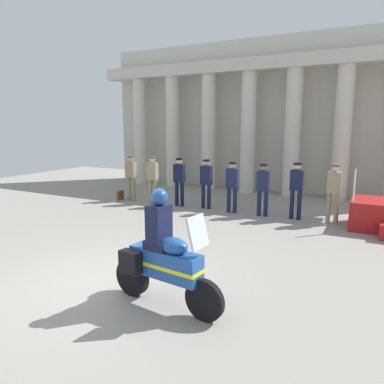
{
  "coord_description": "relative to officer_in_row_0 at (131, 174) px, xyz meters",
  "views": [
    {
      "loc": [
        4.28,
        -4.68,
        2.84
      ],
      "look_at": [
        0.29,
        3.0,
        1.23
      ],
      "focal_mm": 33.49,
      "sensor_mm": 36.0,
      "label": 1
    }
  ],
  "objects": [
    {
      "name": "officer_in_row_2",
      "position": [
        2.1,
        0.01,
        -0.0
      ],
      "size": [
        0.39,
        0.24,
        1.71
      ],
      "rotation": [
        0.0,
        0.0,
        3.17
      ],
      "color": "black",
      "rests_on": "ground_plane"
    },
    {
      "name": "officer_in_row_5",
      "position": [
        5.14,
        -0.04,
        -0.03
      ],
      "size": [
        0.39,
        0.24,
        1.66
      ],
      "rotation": [
        0.0,
        0.0,
        3.17
      ],
      "color": "#191E42",
      "rests_on": "ground_plane"
    },
    {
      "name": "officer_in_row_0",
      "position": [
        0.0,
        0.0,
        0.0
      ],
      "size": [
        0.39,
        0.24,
        1.71
      ],
      "rotation": [
        0.0,
        0.0,
        3.17
      ],
      "color": "#847A5B",
      "rests_on": "ground_plane"
    },
    {
      "name": "briefcase_on_ground",
      "position": [
        -0.46,
        -0.11,
        -0.83
      ],
      "size": [
        0.1,
        0.32,
        0.36
      ],
      "primitive_type": "cube",
      "color": "brown",
      "rests_on": "ground_plane"
    },
    {
      "name": "officer_in_row_3",
      "position": [
        3.11,
        0.08,
        -0.01
      ],
      "size": [
        0.39,
        0.24,
        1.7
      ],
      "rotation": [
        0.0,
        0.0,
        3.17
      ],
      "color": "#141938",
      "rests_on": "ground_plane"
    },
    {
      "name": "motorcycle_with_rider",
      "position": [
        5.39,
        -6.39,
        -0.22
      ],
      "size": [
        2.09,
        0.74,
        1.9
      ],
      "rotation": [
        0.0,
        0.0,
        -0.13
      ],
      "color": "black",
      "rests_on": "ground_plane"
    },
    {
      "name": "officer_in_row_1",
      "position": [
        1.02,
        -0.08,
        0.01
      ],
      "size": [
        0.39,
        0.24,
        1.73
      ],
      "rotation": [
        0.0,
        0.0,
        3.17
      ],
      "color": "gray",
      "rests_on": "ground_plane"
    },
    {
      "name": "officer_in_row_4",
      "position": [
        4.11,
        -0.05,
        -0.03
      ],
      "size": [
        0.39,
        0.24,
        1.67
      ],
      "rotation": [
        0.0,
        0.0,
        3.17
      ],
      "color": "#191E42",
      "rests_on": "ground_plane"
    },
    {
      "name": "ground_plane",
      "position": [
        3.98,
        -6.21,
        -1.01
      ],
      "size": [
        28.0,
        28.0,
        0.0
      ],
      "primitive_type": "plane",
      "color": "gray"
    },
    {
      "name": "colonnade_backdrop",
      "position": [
        3.34,
        4.26,
        2.27
      ],
      "size": [
        14.32,
        1.48,
        6.49
      ],
      "color": "beige",
      "rests_on": "ground_plane"
    },
    {
      "name": "officer_in_row_6",
      "position": [
        6.16,
        0.03,
        0.02
      ],
      "size": [
        0.39,
        0.24,
        1.74
      ],
      "rotation": [
        0.0,
        0.0,
        3.17
      ],
      "color": "#141938",
      "rests_on": "ground_plane"
    },
    {
      "name": "officer_in_row_7",
      "position": [
        7.22,
        0.0,
        0.02
      ],
      "size": [
        0.39,
        0.24,
        1.75
      ],
      "rotation": [
        0.0,
        0.0,
        3.17
      ],
      "color": "gray",
      "rests_on": "ground_plane"
    }
  ]
}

